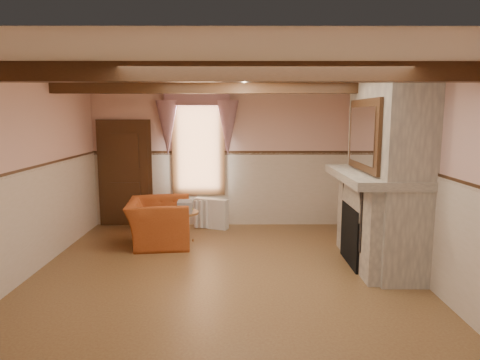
{
  "coord_description": "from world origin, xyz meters",
  "views": [
    {
      "loc": [
        0.22,
        -5.72,
        2.26
      ],
      "look_at": [
        0.24,
        0.8,
        1.27
      ],
      "focal_mm": 32.0,
      "sensor_mm": 36.0,
      "label": 1
    }
  ],
  "objects_px": {
    "mantel_clock": "(359,160)",
    "oil_lamp": "(362,158)",
    "side_table": "(184,227)",
    "bowl": "(370,167)",
    "armchair": "(159,222)",
    "radiator": "(211,213)"
  },
  "relations": [
    {
      "from": "mantel_clock",
      "to": "oil_lamp",
      "type": "bearing_deg",
      "value": -90.0
    },
    {
      "from": "side_table",
      "to": "bowl",
      "type": "xyz_separation_m",
      "value": [
        3.01,
        -0.95,
        1.19
      ]
    },
    {
      "from": "bowl",
      "to": "oil_lamp",
      "type": "xyz_separation_m",
      "value": [
        0.0,
        0.44,
        0.1
      ]
    },
    {
      "from": "side_table",
      "to": "oil_lamp",
      "type": "bearing_deg",
      "value": -9.62
    },
    {
      "from": "bowl",
      "to": "oil_lamp",
      "type": "height_order",
      "value": "oil_lamp"
    },
    {
      "from": "armchair",
      "to": "oil_lamp",
      "type": "xyz_separation_m",
      "value": [
        3.43,
        -0.37,
        1.17
      ]
    },
    {
      "from": "armchair",
      "to": "radiator",
      "type": "relative_size",
      "value": 1.73
    },
    {
      "from": "bowl",
      "to": "mantel_clock",
      "type": "distance_m",
      "value": 0.59
    },
    {
      "from": "side_table",
      "to": "bowl",
      "type": "height_order",
      "value": "bowl"
    },
    {
      "from": "radiator",
      "to": "bowl",
      "type": "height_order",
      "value": "bowl"
    },
    {
      "from": "side_table",
      "to": "radiator",
      "type": "xyz_separation_m",
      "value": [
        0.43,
        0.93,
        0.02
      ]
    },
    {
      "from": "armchair",
      "to": "mantel_clock",
      "type": "xyz_separation_m",
      "value": [
        3.43,
        -0.22,
        1.13
      ]
    },
    {
      "from": "side_table",
      "to": "mantel_clock",
      "type": "bearing_deg",
      "value": -6.86
    },
    {
      "from": "armchair",
      "to": "mantel_clock",
      "type": "height_order",
      "value": "mantel_clock"
    },
    {
      "from": "bowl",
      "to": "mantel_clock",
      "type": "bearing_deg",
      "value": 90.0
    },
    {
      "from": "radiator",
      "to": "bowl",
      "type": "relative_size",
      "value": 1.98
    },
    {
      "from": "side_table",
      "to": "bowl",
      "type": "bearing_deg",
      "value": -17.46
    },
    {
      "from": "bowl",
      "to": "oil_lamp",
      "type": "bearing_deg",
      "value": 90.0
    },
    {
      "from": "side_table",
      "to": "radiator",
      "type": "height_order",
      "value": "radiator"
    },
    {
      "from": "bowl",
      "to": "oil_lamp",
      "type": "distance_m",
      "value": 0.45
    },
    {
      "from": "radiator",
      "to": "mantel_clock",
      "type": "height_order",
      "value": "mantel_clock"
    },
    {
      "from": "radiator",
      "to": "oil_lamp",
      "type": "relative_size",
      "value": 2.5
    }
  ]
}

